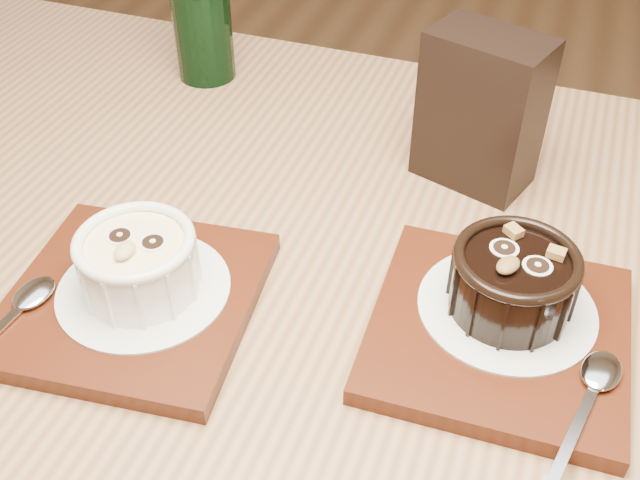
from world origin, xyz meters
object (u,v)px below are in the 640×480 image
Objects in this scene: ramekin_white at (138,261)px; ramekin_dark at (513,279)px; tray_right at (498,332)px; condiment_stand at (481,111)px; table at (308,371)px; tray_left at (133,299)px.

ramekin_white is 0.98× the size of ramekin_dark.
tray_right is 1.29× the size of condiment_stand.
table is 6.76× the size of tray_right.
ramekin_dark is (0.15, 0.02, 0.14)m from table.
condiment_stand is (0.09, 0.20, 0.16)m from table.
table is at bearing -147.37° from ramekin_dark.
ramekin_white is 0.49× the size of tray_right.
tray_right is 2.00× the size of ramekin_dark.
tray_left is 2.00× the size of ramekin_dark.
ramekin_white is 0.32m from condiment_stand.
tray_right is (0.26, 0.05, -0.04)m from ramekin_white.
ramekin_dark is (0.00, 0.02, 0.04)m from tray_right.
tray_right is at bearing -72.24° from ramekin_dark.
condiment_stand reaches higher than ramekin_dark.
table is 13.84× the size of ramekin_white.
ramekin_white is 0.27m from tray_right.
condiment_stand is (-0.05, 0.20, 0.06)m from tray_right.
tray_left reaches higher than table.
table is at bearing -179.23° from tray_right.
tray_left is at bearing -156.17° from table.
tray_left is at bearing -168.29° from tray_right.
ramekin_white is at bearing -129.84° from condiment_stand.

